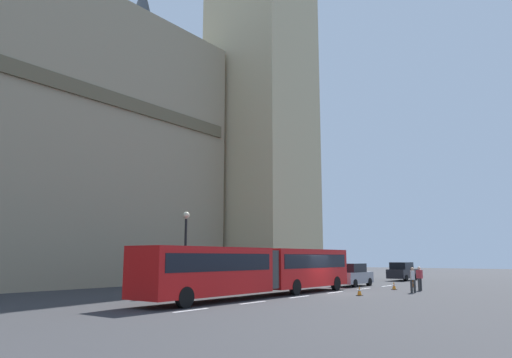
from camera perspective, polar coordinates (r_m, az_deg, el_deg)
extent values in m
plane|color=#333335|center=(32.96, 8.86, -13.35)|extent=(160.00, 160.00, 0.00)
cube|color=silver|center=(22.36, -7.78, -15.32)|extent=(2.20, 0.16, 0.01)
cube|color=silver|center=(25.83, -0.36, -14.58)|extent=(2.20, 0.16, 0.01)
cube|color=silver|center=(29.60, 5.20, -13.88)|extent=(2.20, 0.16, 0.01)
cube|color=silver|center=(33.59, 9.45, -13.25)|extent=(2.20, 0.16, 0.01)
cube|color=silver|center=(37.71, 12.77, -12.71)|extent=(2.20, 0.16, 0.01)
cube|color=silver|center=(41.94, 15.41, -12.24)|extent=(2.20, 0.16, 0.01)
cube|color=#C6B284|center=(57.72, 0.68, 12.78)|extent=(9.92, 9.92, 48.20)
cone|color=#474C51|center=(51.92, -13.42, 19.61)|extent=(2.40, 2.40, 4.73)
cube|color=red|center=(33.62, 5.49, -10.52)|extent=(8.80, 2.50, 2.50)
cube|color=black|center=(33.62, 5.48, -9.75)|extent=(8.09, 2.54, 0.90)
cube|color=red|center=(25.86, -6.02, -10.87)|extent=(8.80, 2.50, 2.50)
cube|color=black|center=(25.85, -6.00, -9.88)|extent=(8.09, 2.54, 0.90)
cylinder|color=#3F3F3F|center=(29.60, 0.49, -10.73)|extent=(2.38, 2.38, 2.25)
cylinder|color=black|center=(35.56, 9.53, -12.22)|extent=(1.00, 0.30, 1.00)
cylinder|color=black|center=(30.84, 4.72, -12.78)|extent=(1.00, 0.30, 1.00)
cylinder|color=black|center=(23.24, -8.53, -13.84)|extent=(1.00, 0.30, 1.00)
cube|color=gray|center=(40.94, 11.48, -11.49)|extent=(4.40, 1.80, 0.90)
cube|color=black|center=(40.73, 11.32, -10.38)|extent=(2.46, 1.66, 0.70)
cylinder|color=black|center=(41.89, 13.37, -11.89)|extent=(0.64, 0.30, 0.64)
cylinder|color=black|center=(39.34, 11.68, -12.13)|extent=(0.64, 0.30, 0.64)
cube|color=black|center=(52.06, 17.14, -10.77)|extent=(4.40, 1.80, 0.90)
cube|color=black|center=(51.85, 17.02, -9.90)|extent=(2.46, 1.66, 0.70)
cylinder|color=black|center=(53.13, 18.52, -11.08)|extent=(0.64, 0.30, 0.64)
cylinder|color=black|center=(50.47, 17.48, -11.24)|extent=(0.64, 0.30, 0.64)
cube|color=black|center=(31.14, 12.30, -13.46)|extent=(0.36, 0.36, 0.03)
cone|color=orange|center=(31.12, 12.28, -12.93)|extent=(0.28, 0.28, 0.55)
cylinder|color=white|center=(31.12, 12.28, -12.88)|extent=(0.17, 0.17, 0.08)
cube|color=black|center=(37.41, 16.21, -12.58)|extent=(0.36, 0.36, 0.03)
cone|color=orange|center=(37.39, 16.19, -12.14)|extent=(0.28, 0.28, 0.55)
cylinder|color=white|center=(37.39, 16.19, -12.10)|extent=(0.17, 0.17, 0.08)
cube|color=black|center=(41.10, 18.31, -12.16)|extent=(0.36, 0.36, 0.03)
cone|color=orange|center=(41.09, 18.29, -11.76)|extent=(0.28, 0.28, 0.55)
cylinder|color=white|center=(41.09, 18.29, -11.72)|extent=(0.17, 0.17, 0.08)
cylinder|color=black|center=(31.14, -8.57, -13.32)|extent=(0.32, 0.32, 0.30)
cylinder|color=black|center=(31.06, -8.47, -9.18)|extent=(0.16, 0.16, 4.80)
sphere|color=beige|center=(31.18, -8.36, -4.30)|extent=(0.44, 0.44, 0.44)
cylinder|color=#333333|center=(34.46, 18.12, -12.11)|extent=(0.16, 0.16, 0.86)
cylinder|color=#333333|center=(34.49, 18.46, -12.09)|extent=(0.16, 0.16, 0.86)
cube|color=silver|center=(34.44, 18.23, -10.89)|extent=(0.47, 0.40, 0.60)
sphere|color=tan|center=(34.43, 18.19, -10.19)|extent=(0.22, 0.22, 0.22)
cylinder|color=#333333|center=(36.88, 19.13, -11.85)|extent=(0.16, 0.16, 0.86)
cylinder|color=#333333|center=(36.72, 18.94, -11.87)|extent=(0.16, 0.16, 0.86)
cube|color=#BF383F|center=(36.77, 18.97, -10.72)|extent=(0.35, 0.46, 0.60)
sphere|color=beige|center=(36.76, 18.94, -10.07)|extent=(0.22, 0.22, 0.22)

